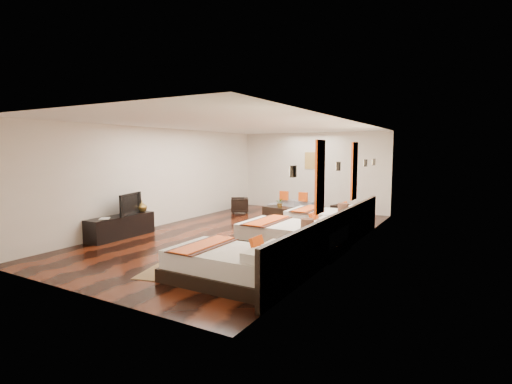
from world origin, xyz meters
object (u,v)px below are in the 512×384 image
Objects in this scene: sofa at (293,208)px; coffee_table at (279,213)px; table_plant at (280,203)px; figurine at (141,206)px; tv at (127,204)px; armchair_right at (343,213)px; bed_mid at (292,236)px; nightstand_b at (343,228)px; nightstand_a at (307,250)px; armchair_left at (239,205)px; bed_near at (233,265)px; book at (99,219)px; tv_console at (121,227)px; bed_far at (328,220)px.

sofa is 1.05m from coffee_table.
figurine is at bearing -125.11° from table_plant.
armchair_right is (4.16, 4.60, -0.56)m from tv.
sofa is at bearing -41.87° from tv.
bed_mid is at bearing -63.93° from sofa.
nightstand_a is at bearing -90.00° from nightstand_b.
sofa is at bearing 76.50° from armchair_left.
coffee_table is at bearing 55.88° from figurine.
nightstand_b is (0.00, 2.22, 0.01)m from nightstand_a.
tv is at bearing 156.38° from armchair_right.
bed_near reaches higher than coffee_table.
bed_mid is (0.00, 2.39, 0.02)m from bed_near.
figurine is at bearing -115.40° from sofa.
sofa is at bearing 62.52° from figurine.
coffee_table is at bearing 129.57° from table_plant.
nightstand_a is at bearing -152.64° from armchair_right.
bed_mid is 4.53m from book.
armchair_left is at bearing 83.56° from book.
sofa is 1.66× the size of coffee_table.
nightstand_b is at bearing -84.06° from tv.
nightstand_a is 0.50× the size of tv_console.
figurine is (0.00, 1.31, 0.14)m from book.
tv reaches higher than nightstand_a.
tv reaches higher than bed_far.
bed_far is 5.81m from book.
nightstand_b is 0.52× the size of tv_console.
bed_far is 7.38× the size of table_plant.
figurine is at bearing -147.34° from bed_far.
nightstand_a is at bearing 61.78° from bed_near.
bed_mid is at bearing 5.03° from figurine.
coffee_table is (-2.59, 4.10, -0.12)m from nightstand_a.
armchair_right is (0.01, 6.11, -0.01)m from bed_near.
nightstand_a is (0.75, -3.32, 0.04)m from bed_far.
armchair_left is at bearing -24.25° from tv.
tv_console is (-4.20, -3.39, -0.00)m from bed_far.
coffee_table is at bearing 157.09° from bed_far.
figurine is at bearing -41.00° from armchair_left.
book is at bearing -136.37° from bed_far.
tv_console is 1.80× the size of coffee_table.
tv is at bearing 74.91° from tv_console.
bed_mid reaches higher than sofa.
armchair_right is at bearing 48.68° from tv_console.
book is (-4.95, -0.68, 0.25)m from nightstand_a.
nightstand_b is (0.75, -1.10, 0.05)m from bed_far.
bed_near is 4.45m from tv.
tv is 0.57× the size of sofa.
nightstand_b is at bearing -46.41° from sofa.
book is at bearing -149.61° from nightstand_b.
book is (-4.20, -1.68, 0.27)m from bed_mid.
bed_near is 2.39m from bed_mid.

